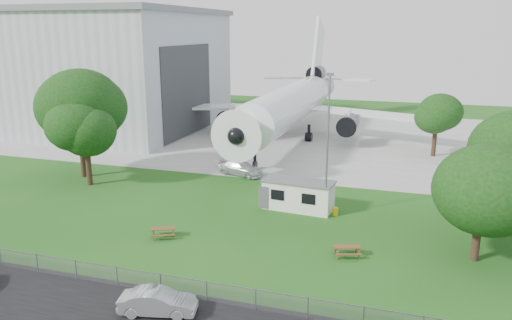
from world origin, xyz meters
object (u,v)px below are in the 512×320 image
(picnic_west, at_px, (164,237))
(hangar, at_px, (77,68))
(site_cabin, at_px, (299,195))
(airliner, at_px, (292,103))
(car_centre_sedan, at_px, (158,302))
(picnic_east, at_px, (347,256))

(picnic_west, bearing_deg, hangar, 106.57)
(site_cabin, bearing_deg, airliner, 104.95)
(site_cabin, height_order, car_centre_sedan, site_cabin)
(car_centre_sedan, bearing_deg, picnic_west, 12.85)
(airliner, relative_size, site_cabin, 6.96)
(hangar, distance_m, site_cabin, 52.78)
(picnic_west, height_order, picnic_east, same)
(hangar, xyz_separation_m, picnic_east, (48.98, -36.95, -9.41))
(airliner, height_order, picnic_east, airliner)
(picnic_west, xyz_separation_m, car_centre_sedan, (4.74, -9.61, 0.71))
(site_cabin, relative_size, picnic_east, 3.81)
(picnic_west, bearing_deg, site_cabin, 21.39)
(site_cabin, bearing_deg, picnic_west, -132.35)
(hangar, bearing_deg, picnic_west, -47.17)
(picnic_east, relative_size, car_centre_sedan, 0.42)
(hangar, bearing_deg, picnic_east, -37.03)
(airliner, xyz_separation_m, picnic_west, (-0.83, -37.77, -5.27))
(picnic_west, relative_size, picnic_east, 1.00)
(airliner, height_order, site_cabin, airliner)
(picnic_west, bearing_deg, car_centre_sedan, -89.99)
(site_cabin, distance_m, picnic_east, 9.99)
(airliner, relative_size, picnic_east, 26.52)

